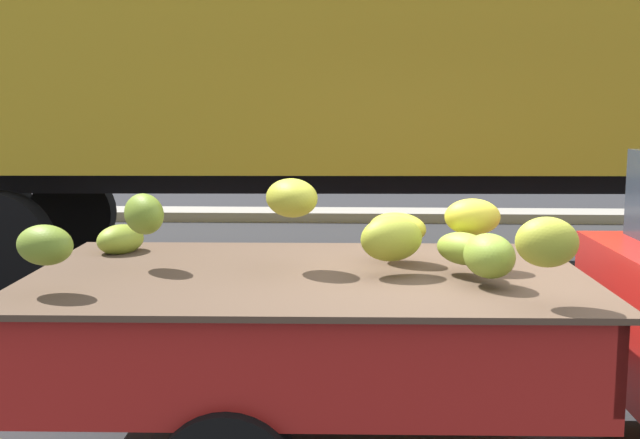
% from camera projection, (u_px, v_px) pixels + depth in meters
% --- Properties ---
extents(curb_strip, '(80.00, 0.80, 0.16)m').
position_uv_depth(curb_strip, '(401.00, 215.00, 13.57)').
color(curb_strip, gray).
rests_on(curb_strip, ground).
extents(semi_trailer, '(12.07, 2.92, 3.95)m').
position_uv_depth(semi_trailer, '(343.00, 52.00, 9.04)').
color(semi_trailer, gold).
rests_on(semi_trailer, ground).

